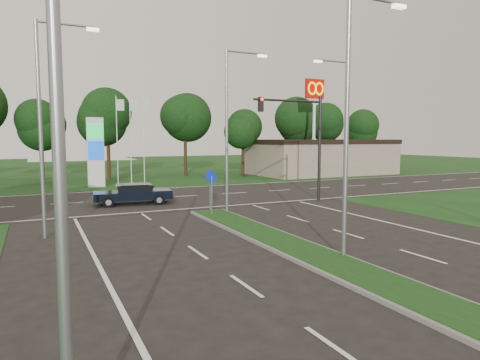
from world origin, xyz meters
name	(u,v)px	position (x,y,z in m)	size (l,w,h in m)	color
verge_far	(106,169)	(0.00, 55.00, 0.00)	(160.00, 50.00, 0.02)	black
cross_road	(172,197)	(0.00, 24.00, 0.00)	(160.00, 12.00, 0.02)	black
median_kerb	(366,277)	(0.00, 4.00, 0.06)	(2.00, 26.00, 0.12)	slate
commercial_building	(321,157)	(22.00, 36.00, 2.00)	(16.00, 9.00, 4.00)	gray
streetlight_median_near	(351,112)	(1.00, 6.00, 5.08)	(2.53, 0.22, 9.00)	gray
streetlight_median_far	(230,122)	(1.00, 16.00, 5.08)	(2.53, 0.22, 9.00)	gray
streetlight_left_near	(73,63)	(-8.30, 0.00, 5.08)	(2.53, 0.22, 9.00)	gray
streetlight_left_far	(45,117)	(-8.30, 14.00, 5.08)	(2.53, 0.22, 9.00)	gray
streetlight_right_far	(343,124)	(8.80, 16.00, 5.08)	(2.53, 0.22, 9.00)	gray
traffic_signal	(303,132)	(7.19, 18.00, 4.65)	(5.10, 0.42, 7.00)	black
median_signs	(211,183)	(0.00, 16.40, 1.71)	(1.16, 1.76, 2.38)	gray
gas_pylon	(98,150)	(-3.79, 33.05, 3.20)	(5.80, 1.26, 8.00)	silver
mcdonalds_sign	(315,102)	(18.00, 31.97, 7.99)	(2.20, 0.47, 10.40)	silver
treeline_far	(127,113)	(0.10, 39.93, 6.83)	(6.00, 6.00, 9.90)	black
navy_sedan	(133,193)	(-3.18, 21.76, 0.71)	(4.96, 2.48, 1.31)	black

